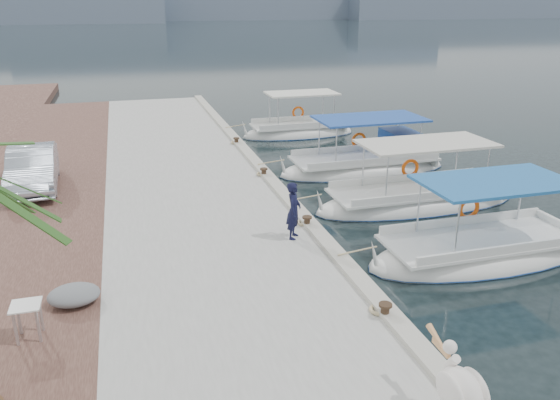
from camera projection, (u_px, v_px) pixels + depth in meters
The scene contains 14 objects.
ground at pixel (337, 264), 14.68m from camera, with size 400.00×400.00×0.00m, color black.
concrete_quay at pixel (199, 203), 18.33m from camera, with size 6.00×40.00×0.50m, color #A3A39E.
quay_curb at pixel (278, 187), 18.94m from camera, with size 0.44×40.00×0.12m, color #AFAB9B.
cobblestone_strip at pixel (39, 219), 17.03m from camera, with size 4.00×40.00×0.50m, color #4E3029.
fishing_caique_b at pixel (481, 254), 14.96m from camera, with size 6.68×2.50×2.83m.
fishing_caique_c at pixel (416, 202), 18.80m from camera, with size 7.39×2.42×2.83m.
fishing_caique_d at pixel (366, 166), 22.64m from camera, with size 7.24×2.63×2.83m.
fishing_caique_e at pixel (299, 133), 28.66m from camera, with size 6.01×2.23×2.83m.
mooring_bollards at pixel (307, 221), 15.70m from camera, with size 0.28×20.28×0.33m.
pelican at pixel (460, 387), 8.30m from camera, with size 0.55×1.53×1.20m.
fisherman at pixel (294, 211), 14.80m from camera, with size 0.58×0.38×1.60m, color black.
parked_car at pixel (33, 168), 18.83m from camera, with size 1.52×4.35×1.43m, color #AEB8C7.
tarp_bundle at pixel (74, 295), 11.73m from camera, with size 1.10×0.90×0.40m, color slate.
folding_table at pixel (27, 314), 10.41m from camera, with size 0.55×0.55×0.73m.
Camera 1 is at (-5.12, -12.26, 6.65)m, focal length 35.00 mm.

